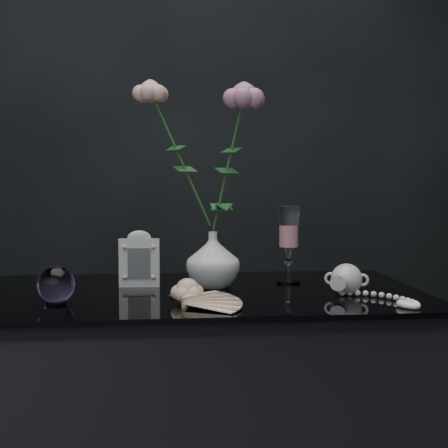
{
  "coord_description": "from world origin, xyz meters",
  "views": [
    {
      "loc": [
        -0.09,
        -1.41,
        1.02
      ],
      "look_at": [
        0.06,
        0.02,
        0.92
      ],
      "focal_mm": 50.0,
      "sensor_mm": 36.0,
      "label": 1
    }
  ],
  "objects_px": {
    "wine_glass": "(289,245)",
    "picture_frame": "(139,259)",
    "loose_rose": "(187,291)",
    "pearl_jar": "(347,278)",
    "vase": "(213,260)",
    "paperweight": "(56,284)"
  },
  "relations": [
    {
      "from": "picture_frame",
      "to": "pearl_jar",
      "type": "bearing_deg",
      "value": -12.62
    },
    {
      "from": "vase",
      "to": "wine_glass",
      "type": "bearing_deg",
      "value": 12.39
    },
    {
      "from": "vase",
      "to": "pearl_jar",
      "type": "bearing_deg",
      "value": -21.53
    },
    {
      "from": "vase",
      "to": "paperweight",
      "type": "xyz_separation_m",
      "value": [
        -0.35,
        -0.16,
        -0.03
      ]
    },
    {
      "from": "vase",
      "to": "pearl_jar",
      "type": "distance_m",
      "value": 0.32
    },
    {
      "from": "paperweight",
      "to": "picture_frame",
      "type": "bearing_deg",
      "value": 47.68
    },
    {
      "from": "vase",
      "to": "wine_glass",
      "type": "distance_m",
      "value": 0.2
    },
    {
      "from": "loose_rose",
      "to": "pearl_jar",
      "type": "relative_size",
      "value": 0.6
    },
    {
      "from": "loose_rose",
      "to": "pearl_jar",
      "type": "xyz_separation_m",
      "value": [
        0.37,
        0.07,
        0.01
      ]
    },
    {
      "from": "pearl_jar",
      "to": "paperweight",
      "type": "bearing_deg",
      "value": -154.53
    },
    {
      "from": "wine_glass",
      "to": "pearl_jar",
      "type": "height_order",
      "value": "wine_glass"
    },
    {
      "from": "wine_glass",
      "to": "pearl_jar",
      "type": "xyz_separation_m",
      "value": [
        0.1,
        -0.16,
        -0.06
      ]
    },
    {
      "from": "vase",
      "to": "paperweight",
      "type": "height_order",
      "value": "vase"
    },
    {
      "from": "vase",
      "to": "picture_frame",
      "type": "xyz_separation_m",
      "value": [
        -0.18,
        0.03,
        0.0
      ]
    },
    {
      "from": "paperweight",
      "to": "pearl_jar",
      "type": "height_order",
      "value": "paperweight"
    },
    {
      "from": "wine_glass",
      "to": "picture_frame",
      "type": "bearing_deg",
      "value": -177.52
    },
    {
      "from": "wine_glass",
      "to": "loose_rose",
      "type": "bearing_deg",
      "value": -139.27
    },
    {
      "from": "wine_glass",
      "to": "picture_frame",
      "type": "height_order",
      "value": "wine_glass"
    },
    {
      "from": "loose_rose",
      "to": "pearl_jar",
      "type": "distance_m",
      "value": 0.38
    },
    {
      "from": "wine_glass",
      "to": "paperweight",
      "type": "relative_size",
      "value": 2.44
    },
    {
      "from": "paperweight",
      "to": "pearl_jar",
      "type": "relative_size",
      "value": 0.31
    },
    {
      "from": "loose_rose",
      "to": "wine_glass",
      "type": "bearing_deg",
      "value": 20.23
    }
  ]
}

